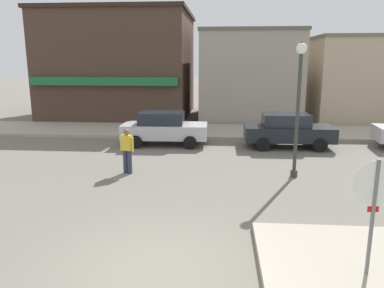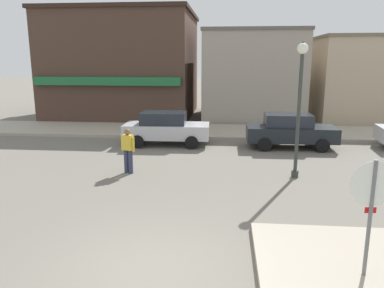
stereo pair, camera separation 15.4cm
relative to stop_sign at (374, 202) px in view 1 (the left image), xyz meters
The scene contains 10 objects.
ground_plane 4.21m from the stop_sign, behind, with size 160.00×160.00×0.00m, color #6B665B.
kerb_far 14.76m from the stop_sign, 105.49° to the left, with size 80.00×4.00×0.15m, color #A89E8C.
stop_sign is the anchor object (origin of this frame).
lamp_post 6.41m from the stop_sign, 91.43° to the left, with size 0.36×0.36×4.54m.
parked_car_nearest 12.18m from the stop_sign, 116.32° to the left, with size 4.04×1.96×1.56m.
parked_car_second 10.82m from the stop_sign, 88.07° to the left, with size 4.01×1.90×1.56m.
pedestrian_crossing_near 8.64m from the stop_sign, 134.00° to the left, with size 0.55×0.33×1.61m.
building_corner_shop 22.96m from the stop_sign, 115.52° to the left, with size 9.84×9.47×7.22m.
building_storefront_left_near 20.28m from the stop_sign, 92.56° to the left, with size 6.53×7.74×5.85m.
building_storefront_left_mid 21.46m from the stop_sign, 71.68° to the left, with size 7.00×7.12×5.48m.
Camera 1 is at (1.24, -6.35, 3.94)m, focal length 35.00 mm.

